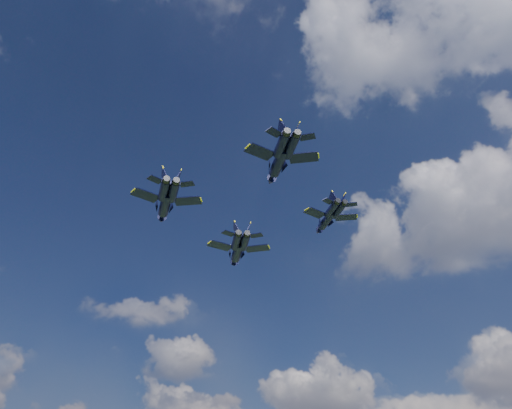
% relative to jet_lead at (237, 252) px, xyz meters
% --- Properties ---
extents(jet_lead, '(15.32, 15.18, 4.15)m').
position_rel_jet_lead_xyz_m(jet_lead, '(0.00, 0.00, 0.00)').
color(jet_lead, black).
extents(jet_left, '(15.95, 14.00, 4.10)m').
position_rel_jet_lead_xyz_m(jet_left, '(0.42, -22.54, 0.88)').
color(jet_left, black).
extents(jet_right, '(13.21, 11.59, 3.39)m').
position_rel_jet_lead_xyz_m(jet_right, '(22.21, 0.03, 0.50)').
color(jet_right, black).
extents(jet_slot, '(14.66, 13.56, 3.85)m').
position_rel_jet_lead_xyz_m(jet_slot, '(26.12, -22.30, -0.14)').
color(jet_slot, black).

